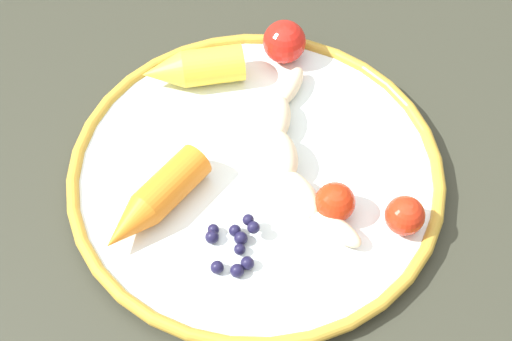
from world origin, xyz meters
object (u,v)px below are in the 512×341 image
(dining_table, at_px, (232,220))
(carrot_yellow, at_px, (193,68))
(banana, at_px, (292,154))
(blueberry_pile, at_px, (235,245))
(plate, at_px, (256,172))
(carrot_orange, at_px, (154,201))
(tomato_mid, at_px, (335,202))
(tomato_near, at_px, (284,42))
(tomato_far, at_px, (405,216))

(dining_table, xyz_separation_m, carrot_yellow, (-0.09, -0.05, 0.14))
(banana, height_order, blueberry_pile, banana)
(blueberry_pile, bearing_deg, dining_table, -168.29)
(plate, relative_size, carrot_orange, 3.00)
(dining_table, bearing_deg, carrot_orange, -37.61)
(banana, distance_m, carrot_yellow, 0.14)
(carrot_orange, height_order, blueberry_pile, carrot_orange)
(banana, height_order, carrot_orange, carrot_orange)
(banana, height_order, tomato_mid, tomato_mid)
(plate, height_order, blueberry_pile, blueberry_pile)
(carrot_yellow, distance_m, tomato_near, 0.10)
(tomato_near, bearing_deg, plate, -4.14)
(plate, distance_m, tomato_far, 0.14)
(dining_table, height_order, banana, banana)
(carrot_orange, distance_m, tomato_mid, 0.16)
(dining_table, height_order, carrot_yellow, carrot_yellow)
(plate, relative_size, tomato_far, 10.03)
(carrot_orange, height_order, carrot_yellow, carrot_yellow)
(carrot_yellow, height_order, blueberry_pile, carrot_yellow)
(tomato_far, bearing_deg, blueberry_pile, -73.88)
(carrot_orange, xyz_separation_m, tomato_far, (-0.01, 0.22, 0.00))
(plate, height_order, tomato_mid, tomato_mid)
(dining_table, relative_size, tomato_far, 26.72)
(banana, relative_size, tomato_near, 4.69)
(banana, relative_size, carrot_yellow, 1.93)
(banana, bearing_deg, dining_table, -92.10)
(carrot_orange, distance_m, blueberry_pile, 0.08)
(dining_table, relative_size, carrot_orange, 7.99)
(carrot_yellow, relative_size, tomato_near, 2.44)
(plate, relative_size, banana, 1.69)
(banana, xyz_separation_m, blueberry_pile, (0.10, -0.04, -0.01))
(dining_table, height_order, carrot_orange, carrot_orange)
(tomato_mid, bearing_deg, blueberry_pile, -60.24)
(dining_table, xyz_separation_m, banana, (0.00, 0.06, 0.13))
(carrot_orange, xyz_separation_m, tomato_near, (-0.20, 0.09, 0.01))
(dining_table, relative_size, blueberry_pile, 16.57)
(plate, height_order, tomato_near, tomato_near)
(carrot_orange, relative_size, carrot_yellow, 1.09)
(carrot_yellow, bearing_deg, banana, 50.64)
(plate, height_order, banana, banana)
(banana, xyz_separation_m, carrot_yellow, (-0.09, -0.11, 0.01))
(banana, bearing_deg, blueberry_pile, -22.11)
(carrot_orange, relative_size, blueberry_pile, 2.07)
(plate, bearing_deg, tomato_mid, 63.39)
(carrot_orange, height_order, tomato_mid, tomato_mid)
(carrot_yellow, height_order, tomato_far, carrot_yellow)
(banana, bearing_deg, tomato_near, -170.91)
(dining_table, height_order, tomato_mid, tomato_mid)
(dining_table, relative_size, carrot_yellow, 8.69)
(dining_table, xyz_separation_m, blueberry_pile, (0.10, 0.02, 0.13))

